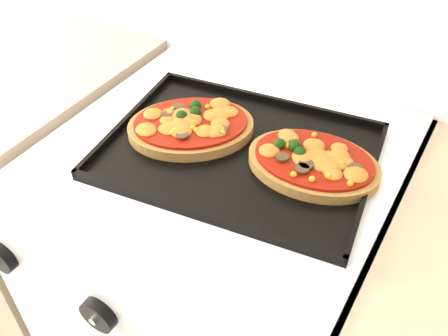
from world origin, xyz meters
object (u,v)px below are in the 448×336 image
Objects in this scene: pizza_right at (314,162)px; pizza_left at (191,125)px; stove at (223,301)px; baking_tray at (239,150)px.

pizza_left is at bearing -174.94° from pizza_right.
stove is 0.47m from baking_tray.
baking_tray is at bearing -1.28° from pizza_left.
baking_tray is 2.06× the size of pizza_right.
pizza_left is (-0.07, 0.01, 0.48)m from stove.
pizza_right reaches higher than baking_tray.
pizza_left reaches higher than baking_tray.
stove is at bearing -169.76° from pizza_right.
pizza_left and pizza_right have the same top height.
pizza_right is at bearing 2.44° from baking_tray.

